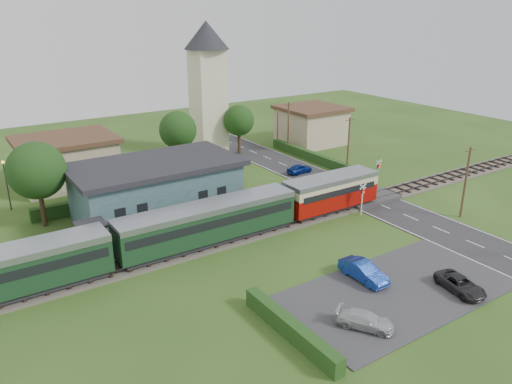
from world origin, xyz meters
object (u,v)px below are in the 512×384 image
car_on_road (299,169)px  car_park_silver (365,320)px  equipment_hut (92,238)px  crossing_signal_far (378,170)px  house_east (311,125)px  station_building (156,188)px  car_park_blue (363,271)px  pedestrian_far (100,241)px  car_park_dark (460,284)px  house_west (67,160)px  train (174,230)px  crossing_signal_near (362,195)px  pedestrian_near (250,205)px  church_tower (208,78)px

car_on_road → car_park_silver: bearing=144.7°
car_on_road → equipment_hut: bearing=101.7°
equipment_hut → crossing_signal_far: 31.61m
house_east → station_building: bearing=-156.6°
car_on_road → car_park_silver: (-16.01, -27.16, -0.01)m
house_east → crossing_signal_far: bearing=-108.1°
car_park_blue → car_park_silver: (-4.19, -4.37, -0.15)m
car_on_road → pedestrian_far: bearing=102.3°
car_on_road → car_park_silver: size_ratio=0.91×
station_building → car_on_road: bearing=6.7°
house_east → car_park_blue: house_east is taller
car_park_blue → car_park_dark: car_park_blue is taller
house_west → train: bearing=-83.4°
house_east → car_park_dark: (-17.78, -38.50, -2.18)m
train → crossing_signal_far: bearing=5.3°
crossing_signal_near → crossing_signal_far: size_ratio=1.00×
station_building → car_park_silver: (3.44, -24.86, -2.08)m
train → crossing_signal_far: size_ratio=13.18×
equipment_hut → pedestrian_far: bearing=-15.4°
house_east → pedestrian_near: 30.14m
car_on_road → car_park_blue: size_ratio=0.81×
house_west → car_park_dark: bearing=-66.4°
car_park_silver → car_park_dark: (8.78, -0.63, 0.01)m
train → equipment_hut: bearing=150.6°
crossing_signal_near → church_tower: bearing=92.8°
equipment_hut → crossing_signal_far: (31.60, -0.81, 0.39)m
station_building → pedestrian_far: 9.64m
car_park_dark → pedestrian_far: (-19.69, 19.55, 0.72)m
equipment_hut → house_west: size_ratio=0.24×
equipment_hut → church_tower: size_ratio=0.14×
station_building → car_park_blue: station_building is taller
car_park_dark → pedestrian_far: 27.76m
house_east → car_on_road: 15.18m
church_tower → house_east: church_tower is taller
station_building → crossing_signal_far: size_ratio=4.88×
church_tower → car_park_dark: (-2.78, -42.50, -9.60)m
train → church_tower: size_ratio=2.45×
house_east → pedestrian_near: size_ratio=4.61×
car_park_dark → train: bearing=141.7°
car_on_road → car_park_dark: (-7.24, -27.79, 0.00)m
crossing_signal_near → car_on_road: bearing=77.4°
crossing_signal_far → pedestrian_near: crossing_signal_far is taller
car_on_road → church_tower: bearing=12.1°
train → car_park_dark: 22.05m
train → car_park_dark: train is taller
train → pedestrian_near: (9.12, 2.82, -0.77)m
train → pedestrian_near: train is taller
train → crossing_signal_near: bearing=-7.3°
station_building → church_tower: 23.89m
train → car_park_dark: size_ratio=11.08×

